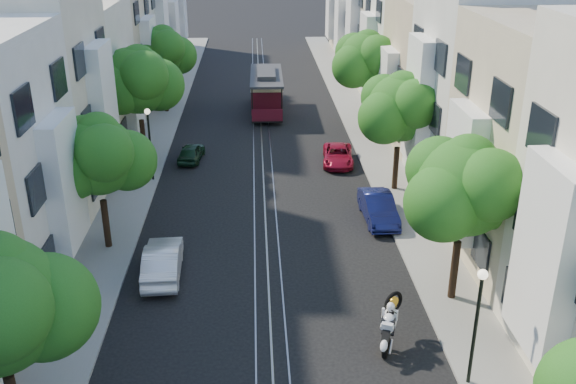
{
  "coord_description": "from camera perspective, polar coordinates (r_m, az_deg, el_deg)",
  "views": [
    {
      "loc": [
        -0.4,
        -12.26,
        13.98
      ],
      "look_at": [
        1.04,
        14.95,
        2.2
      ],
      "focal_mm": 40.0,
      "sensor_mm": 36.0,
      "label": 1
    }
  ],
  "objects": [
    {
      "name": "tree_w_c",
      "position": [
        38.88,
        -13.12,
        9.53
      ],
      "size": [
        5.13,
        4.28,
        7.09
      ],
      "color": "black",
      "rests_on": "ground"
    },
    {
      "name": "lamp_east",
      "position": [
        20.81,
        16.52,
        -10.06
      ],
      "size": [
        0.32,
        0.32,
        4.16
      ],
      "color": "black",
      "rests_on": "ground"
    },
    {
      "name": "cable_car",
      "position": [
        49.54,
        -1.92,
        9.08
      ],
      "size": [
        2.49,
        7.71,
        2.95
      ],
      "rotation": [
        0.0,
        0.0,
        -0.01
      ],
      "color": "black",
      "rests_on": "ground"
    },
    {
      "name": "rail_slot",
      "position": [
        42.62,
        -2.34,
        4.23
      ],
      "size": [
        0.06,
        80.0,
        0.02
      ],
      "primitive_type": "cube",
      "color": "gray",
      "rests_on": "ground"
    },
    {
      "name": "townhouses_east",
      "position": [
        42.92,
        13.9,
        10.89
      ],
      "size": [
        7.75,
        72.0,
        12.0
      ],
      "color": "beige",
      "rests_on": "ground"
    },
    {
      "name": "parked_car_w_mid",
      "position": [
        27.5,
        -11.07,
        -6.0
      ],
      "size": [
        1.64,
        4.24,
        1.38
      ],
      "primitive_type": "imported",
      "rotation": [
        0.0,
        0.0,
        3.18
      ],
      "color": "silver",
      "rests_on": "ground"
    },
    {
      "name": "parked_car_w_far",
      "position": [
        40.08,
        -8.6,
        3.53
      ],
      "size": [
        1.68,
        3.34,
        1.09
      ],
      "primitive_type": "imported",
      "rotation": [
        0.0,
        0.0,
        3.02
      ],
      "color": "black",
      "rests_on": "ground"
    },
    {
      "name": "tree_w_d",
      "position": [
        49.6,
        -11.03,
        12.06
      ],
      "size": [
        4.84,
        3.99,
        6.52
      ],
      "color": "black",
      "rests_on": "ground"
    },
    {
      "name": "tree_w_b",
      "position": [
        28.73,
        -16.44,
        2.91
      ],
      "size": [
        4.72,
        3.87,
        6.27
      ],
      "color": "black",
      "rests_on": "ground"
    },
    {
      "name": "tree_e_c",
      "position": [
        34.43,
        10.02,
        7.22
      ],
      "size": [
        4.84,
        3.99,
        6.52
      ],
      "color": "black",
      "rests_on": "ground"
    },
    {
      "name": "sidewalk_west",
      "position": [
        43.15,
        -12.03,
        4.04
      ],
      "size": [
        2.5,
        80.0,
        0.12
      ],
      "primitive_type": "cube",
      "color": "gray",
      "rests_on": "ground"
    },
    {
      "name": "parked_car_e_far",
      "position": [
        39.24,
        4.46,
        3.28
      ],
      "size": [
        2.16,
        4.03,
        1.08
      ],
      "primitive_type": "imported",
      "rotation": [
        0.0,
        0.0,
        -0.1
      ],
      "color": "maroon",
      "rests_on": "ground"
    },
    {
      "name": "ground",
      "position": [
        42.62,
        -2.34,
        4.22
      ],
      "size": [
        200.0,
        200.0,
        0.0
      ],
      "primitive_type": "plane",
      "color": "black",
      "rests_on": "ground"
    },
    {
      "name": "tree_e_d",
      "position": [
        44.84,
        7.01,
        11.49
      ],
      "size": [
        5.01,
        4.16,
        6.85
      ],
      "color": "black",
      "rests_on": "ground"
    },
    {
      "name": "lamp_west",
      "position": [
        36.5,
        -12.24,
        5.08
      ],
      "size": [
        0.32,
        0.32,
        4.16
      ],
      "color": "black",
      "rests_on": "ground"
    },
    {
      "name": "sportbike_rider",
      "position": [
        22.97,
        8.98,
        -11.4
      ],
      "size": [
        1.15,
        2.06,
        1.82
      ],
      "rotation": [
        0.0,
        0.0,
        -0.35
      ],
      "color": "black",
      "rests_on": "ground"
    },
    {
      "name": "sidewalk_east",
      "position": [
        43.28,
        7.33,
        4.43
      ],
      "size": [
        2.5,
        80.0,
        0.12
      ],
      "primitive_type": "cube",
      "color": "gray",
      "rests_on": "ground"
    },
    {
      "name": "townhouses_west",
      "position": [
        42.72,
        -18.84,
        10.13
      ],
      "size": [
        7.75,
        72.0,
        11.76
      ],
      "color": "silver",
      "rests_on": "ground"
    },
    {
      "name": "parked_car_e_mid",
      "position": [
        32.04,
        8.04,
        -1.41
      ],
      "size": [
        1.54,
        4.09,
        1.33
      ],
      "primitive_type": "imported",
      "rotation": [
        0.0,
        0.0,
        0.03
      ],
      "color": "#0D1141",
      "rests_on": "ground"
    },
    {
      "name": "rail_left",
      "position": [
        42.62,
        -3.08,
        4.21
      ],
      "size": [
        0.06,
        80.0,
        0.02
      ],
      "primitive_type": "cube",
      "color": "gray",
      "rests_on": "ground"
    },
    {
      "name": "lane_line",
      "position": [
        42.62,
        -2.34,
        4.22
      ],
      "size": [
        0.08,
        80.0,
        0.01
      ],
      "primitive_type": "cube",
      "color": "tan",
      "rests_on": "ground"
    },
    {
      "name": "rail_right",
      "position": [
        42.63,
        -1.59,
        4.24
      ],
      "size": [
        0.06,
        80.0,
        0.02
      ],
      "primitive_type": "cube",
      "color": "gray",
      "rests_on": "ground"
    },
    {
      "name": "tree_e_b",
      "position": [
        24.39,
        15.51,
        0.21
      ],
      "size": [
        4.93,
        4.08,
        6.68
      ],
      "color": "black",
      "rests_on": "ground"
    }
  ]
}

